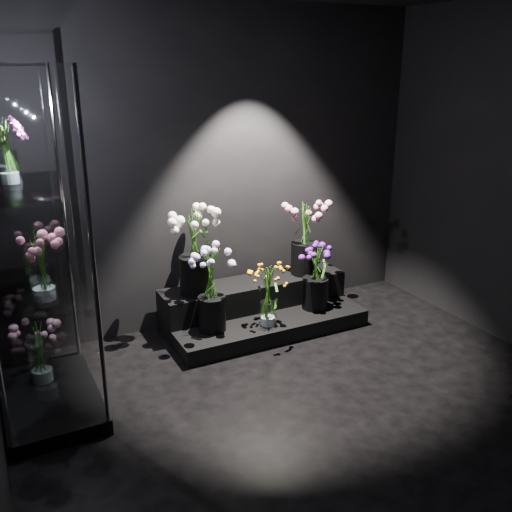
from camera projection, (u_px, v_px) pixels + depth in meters
floor at (339, 428)px, 3.78m from camera, size 4.00×4.00×0.00m
wall_back at (216, 170)px, 5.02m from camera, size 4.00×0.00×4.00m
display_riser at (259, 308)px, 5.23m from camera, size 1.76×0.78×0.39m
display_case at (31, 252)px, 3.65m from camera, size 0.63×1.05×2.30m
bouquet_orange_bells at (268, 295)px, 4.84m from camera, size 0.32×0.32×0.54m
bouquet_lilac at (211, 284)px, 4.71m from camera, size 0.46×0.46×0.72m
bouquet_purple at (316, 275)px, 5.17m from camera, size 0.36×0.36×0.60m
bouquet_cream_roses at (195, 246)px, 4.84m from camera, size 0.43×0.43×0.74m
bouquet_pink_roses at (305, 233)px, 5.30m from camera, size 0.48×0.48×0.68m
bouquet_case_pink at (41, 264)px, 3.49m from camera, size 0.40×0.40×0.45m
bouquet_case_magenta at (7, 152)px, 3.53m from camera, size 0.27×0.27×0.38m
bouquet_case_base_pink at (39, 351)px, 4.07m from camera, size 0.38×0.38×0.45m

